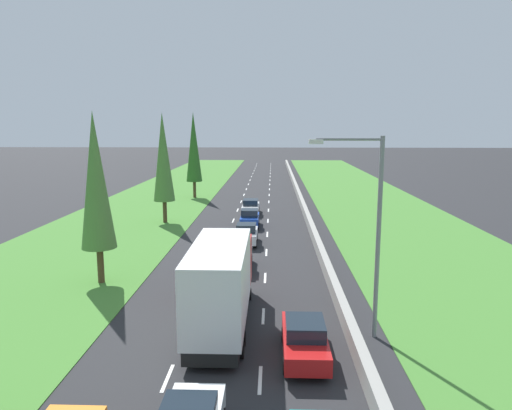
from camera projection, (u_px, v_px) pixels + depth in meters
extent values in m
plane|color=#28282B|center=(256.00, 198.00, 62.01)|extent=(300.00, 300.00, 0.00)
cube|color=#478433|center=(161.00, 198.00, 62.45)|extent=(14.00, 140.00, 0.04)
cube|color=#478433|center=(365.00, 199.00, 61.52)|extent=(14.00, 140.00, 0.04)
cube|color=#9E9B93|center=(299.00, 195.00, 61.75)|extent=(0.44, 120.00, 0.85)
cube|color=white|center=(168.00, 378.00, 17.72)|extent=(0.14, 2.00, 0.01)
cube|color=white|center=(194.00, 315.00, 23.64)|extent=(0.14, 2.00, 0.01)
cube|color=white|center=(210.00, 277.00, 29.55)|extent=(0.14, 2.00, 0.01)
cube|color=white|center=(220.00, 252.00, 35.46)|extent=(0.14, 2.00, 0.01)
cube|color=white|center=(228.00, 234.00, 41.38)|extent=(0.14, 2.00, 0.01)
cube|color=white|center=(233.00, 221.00, 47.29)|extent=(0.14, 2.00, 0.01)
cube|color=white|center=(238.00, 210.00, 53.20)|extent=(0.14, 2.00, 0.01)
cube|color=white|center=(241.00, 202.00, 59.12)|extent=(0.14, 2.00, 0.01)
cube|color=white|center=(244.00, 195.00, 65.03)|extent=(0.14, 2.00, 0.01)
cube|color=white|center=(246.00, 189.00, 70.94)|extent=(0.14, 2.00, 0.01)
cube|color=white|center=(248.00, 184.00, 76.86)|extent=(0.14, 2.00, 0.01)
cube|color=white|center=(250.00, 180.00, 82.77)|extent=(0.14, 2.00, 0.01)
cube|color=white|center=(252.00, 177.00, 88.68)|extent=(0.14, 2.00, 0.01)
cube|color=white|center=(253.00, 173.00, 94.60)|extent=(0.14, 2.00, 0.01)
cube|color=white|center=(254.00, 171.00, 100.51)|extent=(0.14, 2.00, 0.01)
cube|color=white|center=(255.00, 168.00, 106.42)|extent=(0.14, 2.00, 0.01)
cube|color=white|center=(256.00, 166.00, 112.34)|extent=(0.14, 2.00, 0.01)
cube|color=white|center=(257.00, 164.00, 118.25)|extent=(0.14, 2.00, 0.01)
cube|color=white|center=(260.00, 380.00, 17.60)|extent=(0.14, 2.00, 0.01)
cube|color=white|center=(263.00, 316.00, 23.52)|extent=(0.14, 2.00, 0.01)
cube|color=white|center=(265.00, 278.00, 29.43)|extent=(0.14, 2.00, 0.01)
cube|color=white|center=(266.00, 252.00, 35.34)|extent=(0.14, 2.00, 0.01)
cube|color=white|center=(267.00, 234.00, 41.26)|extent=(0.14, 2.00, 0.01)
cube|color=white|center=(268.00, 221.00, 47.17)|extent=(0.14, 2.00, 0.01)
cube|color=white|center=(268.00, 210.00, 53.08)|extent=(0.14, 2.00, 0.01)
cube|color=white|center=(269.00, 202.00, 59.00)|extent=(0.14, 2.00, 0.01)
cube|color=white|center=(269.00, 195.00, 64.91)|extent=(0.14, 2.00, 0.01)
cube|color=white|center=(270.00, 189.00, 70.82)|extent=(0.14, 2.00, 0.01)
cube|color=white|center=(270.00, 184.00, 76.74)|extent=(0.14, 2.00, 0.01)
cube|color=white|center=(270.00, 180.00, 82.65)|extent=(0.14, 2.00, 0.01)
cube|color=white|center=(270.00, 177.00, 88.56)|extent=(0.14, 2.00, 0.01)
cube|color=white|center=(270.00, 173.00, 94.48)|extent=(0.14, 2.00, 0.01)
cube|color=white|center=(270.00, 171.00, 100.39)|extent=(0.14, 2.00, 0.01)
cube|color=white|center=(271.00, 168.00, 106.30)|extent=(0.14, 2.00, 0.01)
cube|color=white|center=(271.00, 166.00, 112.22)|extent=(0.14, 2.00, 0.01)
cube|color=white|center=(271.00, 164.00, 118.13)|extent=(0.14, 2.00, 0.01)
cube|color=black|center=(222.00, 312.00, 22.44)|extent=(2.20, 9.40, 0.56)
cube|color=red|center=(229.00, 260.00, 25.74)|extent=(2.40, 2.20, 2.50)
cube|color=silver|center=(219.00, 281.00, 21.04)|extent=(2.44, 7.20, 3.30)
cylinder|color=black|center=(209.00, 294.00, 25.78)|extent=(0.22, 0.64, 0.64)
cylinder|color=black|center=(249.00, 294.00, 25.70)|extent=(0.22, 0.64, 0.64)
cylinder|color=black|center=(192.00, 338.00, 20.38)|extent=(0.22, 0.64, 0.64)
cylinder|color=black|center=(243.00, 339.00, 20.30)|extent=(0.22, 0.64, 0.64)
cylinder|color=black|center=(187.00, 350.00, 19.32)|extent=(0.22, 0.64, 0.64)
cylinder|color=black|center=(241.00, 350.00, 19.24)|extent=(0.22, 0.64, 0.64)
cube|color=white|center=(238.00, 258.00, 31.28)|extent=(1.68, 3.90, 0.76)
cube|color=#19232D|center=(238.00, 249.00, 30.87)|extent=(1.52, 1.60, 0.64)
cylinder|color=black|center=(229.00, 259.00, 32.56)|extent=(0.22, 0.64, 0.64)
cylinder|color=black|center=(251.00, 259.00, 32.51)|extent=(0.22, 0.64, 0.64)
cylinder|color=black|center=(225.00, 269.00, 30.18)|extent=(0.22, 0.64, 0.64)
cylinder|color=black|center=(249.00, 269.00, 30.12)|extent=(0.22, 0.64, 0.64)
cube|color=white|center=(247.00, 235.00, 37.82)|extent=(1.68, 3.90, 0.76)
cube|color=#19232D|center=(246.00, 228.00, 37.41)|extent=(1.52, 1.60, 0.64)
cylinder|color=black|center=(238.00, 237.00, 39.10)|extent=(0.22, 0.64, 0.64)
cylinder|color=black|center=(256.00, 237.00, 39.05)|extent=(0.22, 0.64, 0.64)
cylinder|color=black|center=(236.00, 244.00, 36.72)|extent=(0.22, 0.64, 0.64)
cylinder|color=black|center=(255.00, 244.00, 36.67)|extent=(0.22, 0.64, 0.64)
cube|color=#1E47B7|center=(250.00, 219.00, 44.32)|extent=(1.68, 3.90, 0.76)
cube|color=#19232D|center=(250.00, 213.00, 43.91)|extent=(1.52, 1.60, 0.64)
cylinder|color=black|center=(243.00, 221.00, 45.61)|extent=(0.22, 0.64, 0.64)
cylinder|color=black|center=(258.00, 221.00, 45.55)|extent=(0.22, 0.64, 0.64)
cylinder|color=black|center=(241.00, 226.00, 43.22)|extent=(0.22, 0.64, 0.64)
cylinder|color=black|center=(257.00, 226.00, 43.17)|extent=(0.22, 0.64, 0.64)
cube|color=red|center=(304.00, 341.00, 19.26)|extent=(1.76, 4.50, 0.72)
cube|color=#19232D|center=(305.00, 328.00, 19.01)|extent=(1.56, 1.90, 0.60)
cylinder|color=black|center=(284.00, 334.00, 20.73)|extent=(0.22, 0.64, 0.64)
cylinder|color=black|center=(320.00, 335.00, 20.67)|extent=(0.22, 0.64, 0.64)
cylinder|color=black|center=(286.00, 366.00, 17.98)|extent=(0.22, 0.64, 0.64)
cylinder|color=black|center=(328.00, 367.00, 17.92)|extent=(0.22, 0.64, 0.64)
cube|color=white|center=(251.00, 208.00, 50.65)|extent=(1.76, 4.50, 0.72)
cube|color=#19232D|center=(251.00, 202.00, 50.40)|extent=(1.56, 1.90, 0.60)
cylinder|color=black|center=(244.00, 209.00, 52.12)|extent=(0.22, 0.64, 0.64)
cylinder|color=black|center=(258.00, 209.00, 52.06)|extent=(0.22, 0.64, 0.64)
cylinder|color=black|center=(242.00, 214.00, 49.37)|extent=(0.22, 0.64, 0.64)
cylinder|color=black|center=(258.00, 214.00, 49.31)|extent=(0.22, 0.64, 0.64)
cylinder|color=#4C3823|center=(101.00, 265.00, 28.36)|extent=(0.39, 0.39, 2.20)
cone|color=#4C7F38|center=(96.00, 180.00, 27.50)|extent=(2.06, 2.06, 8.11)
cylinder|color=#4C3823|center=(165.00, 212.00, 46.13)|extent=(0.40, 0.40, 2.20)
cone|color=#4C7F38|center=(163.00, 157.00, 45.24)|extent=(2.07, 2.07, 8.52)
cylinder|color=#4C3823|center=(195.00, 189.00, 62.33)|extent=(0.40, 0.40, 2.20)
cone|color=#2D6623|center=(194.00, 147.00, 61.40)|extent=(2.08, 2.08, 9.03)
cylinder|color=gray|center=(378.00, 240.00, 20.49)|extent=(0.20, 0.20, 9.00)
cylinder|color=gray|center=(349.00, 139.00, 19.81)|extent=(2.80, 0.12, 0.12)
cube|color=silver|center=(316.00, 142.00, 19.88)|extent=(0.60, 0.28, 0.20)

